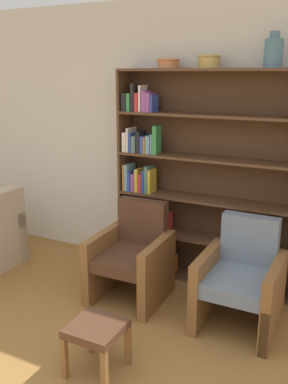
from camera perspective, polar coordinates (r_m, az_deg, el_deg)
wall_back at (r=4.33m, az=7.72°, el=6.51°), size 12.00×0.06×2.75m
bookshelf at (r=4.26m, az=6.31°, el=1.00°), size 1.87×0.30×2.09m
bowl_brass at (r=4.21m, az=3.23°, el=16.84°), size 0.22×0.22×0.09m
bowl_terracotta at (r=4.06m, az=8.68°, el=16.94°), size 0.21×0.21×0.12m
vase_tall at (r=3.92m, az=16.88°, el=17.43°), size 0.16×0.16×0.29m
armchair_leather at (r=4.03m, az=-1.58°, el=-8.66°), size 0.66×0.69×0.89m
armchair_cushioned at (r=3.70m, az=12.80°, el=-11.39°), size 0.64×0.68×0.89m
footstool at (r=3.15m, az=-6.37°, el=-18.19°), size 0.36×0.36×0.37m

